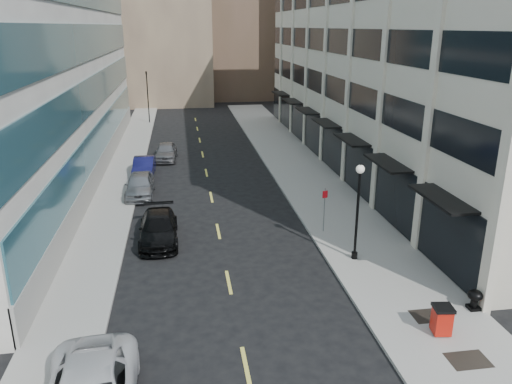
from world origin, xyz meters
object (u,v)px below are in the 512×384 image
object	(u,v)px
urn_planter	(475,298)
traffic_signal	(146,75)
car_black_pickup	(159,228)
lamppost	(358,204)
trash_bin	(442,319)
car_silver_sedan	(140,185)
sign_post	(325,204)
car_blue_sedan	(144,167)
car_grey_sedan	(166,151)

from	to	relation	value
urn_planter	traffic_signal	bearing A→B (deg)	108.95
car_black_pickup	lamppost	xyz separation A→B (m)	(9.64, -3.94, 2.30)
trash_bin	car_silver_sedan	bearing A→B (deg)	131.04
car_black_pickup	sign_post	world-z (taller)	sign_post
lamppost	urn_planter	xyz separation A→B (m)	(3.23, -5.19, -2.37)
trash_bin	sign_post	xyz separation A→B (m)	(-1.63, 10.11, 1.02)
car_black_pickup	sign_post	size ratio (longest dim) A/B	1.95
lamppost	sign_post	distance (m)	3.79
trash_bin	urn_planter	size ratio (longest dim) A/B	1.36
trash_bin	car_blue_sedan	bearing A→B (deg)	125.21
traffic_signal	trash_bin	size ratio (longest dim) A/B	6.10
car_grey_sedan	trash_bin	xyz separation A→B (m)	(10.62, -27.96, 0.02)
car_black_pickup	car_grey_sedan	bearing A→B (deg)	88.77
traffic_signal	sign_post	world-z (taller)	traffic_signal
car_grey_sedan	urn_planter	distance (m)	29.50
car_grey_sedan	urn_planter	xyz separation A→B (m)	(12.80, -26.57, -0.08)
car_grey_sedan	trash_bin	world-z (taller)	car_grey_sedan
car_black_pickup	sign_post	distance (m)	9.14
car_silver_sedan	car_blue_sedan	xyz separation A→B (m)	(-0.03, 4.86, -0.07)
car_silver_sedan	car_blue_sedan	distance (m)	4.86
traffic_signal	sign_post	bearing A→B (deg)	-72.23
car_blue_sedan	urn_planter	distance (m)	26.17
car_grey_sedan	lamppost	size ratio (longest dim) A/B	0.89
car_grey_sedan	sign_post	distance (m)	20.01
car_black_pickup	traffic_signal	bearing A→B (deg)	92.66
car_grey_sedan	lamppost	distance (m)	23.54
car_silver_sedan	car_blue_sedan	bearing A→B (deg)	90.76
car_silver_sedan	sign_post	distance (m)	13.45
car_silver_sedan	car_black_pickup	bearing A→B (deg)	-78.73
car_silver_sedan	car_blue_sedan	world-z (taller)	car_silver_sedan
car_grey_sedan	car_silver_sedan	bearing A→B (deg)	-96.08
lamppost	car_blue_sedan	bearing A→B (deg)	123.84
trash_bin	lamppost	bearing A→B (deg)	106.60
traffic_signal	car_grey_sedan	xyz separation A→B (m)	(2.30, -17.41, -4.97)
car_grey_sedan	urn_planter	bearing A→B (deg)	-61.05
traffic_signal	car_silver_sedan	distance (m)	27.46
trash_bin	lamppost	size ratio (longest dim) A/B	0.23
car_silver_sedan	car_grey_sedan	distance (m)	9.71
traffic_signal	car_silver_sedan	bearing A→B (deg)	-88.46
traffic_signal	car_black_pickup	world-z (taller)	traffic_signal
car_black_pickup	car_silver_sedan	distance (m)	8.00
traffic_signal	lamppost	bearing A→B (deg)	-72.99
car_blue_sedan	car_grey_sedan	xyz separation A→B (m)	(1.60, 4.73, 0.03)
car_silver_sedan	sign_post	bearing A→B (deg)	-37.56
trash_bin	sign_post	size ratio (longest dim) A/B	0.45
traffic_signal	trash_bin	xyz separation A→B (m)	(12.92, -45.37, -4.95)
car_black_pickup	car_grey_sedan	xyz separation A→B (m)	(0.07, 17.44, 0.02)
lamppost	car_grey_sedan	bearing A→B (deg)	114.10
car_grey_sedan	lamppost	bearing A→B (deg)	-62.66
traffic_signal	trash_bin	distance (m)	47.43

